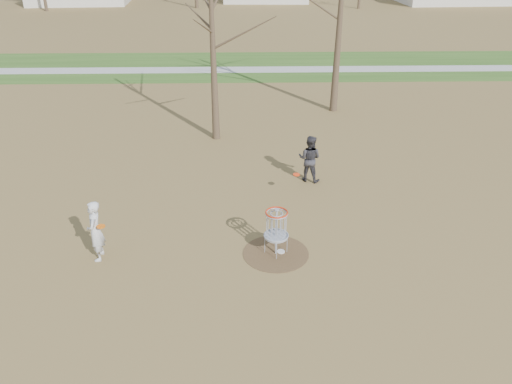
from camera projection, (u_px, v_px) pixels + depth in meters
ground at (276, 253)px, 13.53m from camera, size 160.00×160.00×0.00m
green_band at (256, 66)px, 32.09m from camera, size 160.00×8.00×0.01m
footpath at (257, 70)px, 31.20m from camera, size 160.00×1.50×0.01m
dirt_circle at (276, 253)px, 13.52m from camera, size 1.80×1.80×0.01m
player_standing at (95, 231)px, 12.95m from camera, size 0.45×0.64×1.69m
player_throwing at (310, 159)px, 17.09m from camera, size 0.98×0.89×1.65m
disc_grounded at (281, 251)px, 13.57m from camera, size 0.22×0.22×0.02m
discs_in_play at (214, 196)px, 14.39m from camera, size 5.56×3.57×0.23m
disc_golf_basket at (276, 225)px, 13.10m from camera, size 0.64×0.64×1.35m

